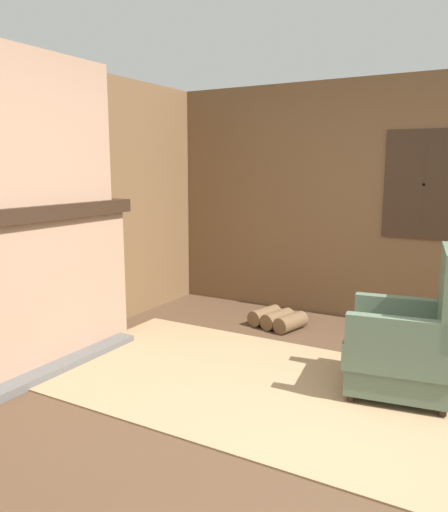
{
  "coord_description": "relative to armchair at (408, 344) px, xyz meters",
  "views": [
    {
      "loc": [
        0.79,
        -2.48,
        1.55
      ],
      "look_at": [
        -0.98,
        0.66,
        0.9
      ],
      "focal_mm": 35.0,
      "sensor_mm": 36.0,
      "label": 1
    }
  ],
  "objects": [
    {
      "name": "wood_panel_wall_left",
      "position": [
        -2.84,
        -0.93,
        0.83
      ],
      "size": [
        0.06,
        5.64,
        2.4
      ],
      "color": "brown",
      "rests_on": "ground"
    },
    {
      "name": "wood_panel_wall_back",
      "position": [
        -0.29,
        1.62,
        0.84
      ],
      "size": [
        5.64,
        0.09,
        2.4
      ],
      "color": "brown",
      "rests_on": "ground"
    },
    {
      "name": "fireplace_hearth",
      "position": [
        -2.63,
        -0.93,
        0.26
      ],
      "size": [
        0.56,
        1.96,
        1.26
      ],
      "color": "#9E7A60",
      "rests_on": "ground"
    },
    {
      "name": "ground_plane",
      "position": [
        -0.3,
        -0.93,
        -0.36
      ],
      "size": [
        14.0,
        14.0,
        0.0
      ],
      "primitive_type": "plane",
      "color": "#4C3523"
    },
    {
      "name": "armchair",
      "position": [
        0.0,
        0.0,
        0.0
      ],
      "size": [
        0.78,
        0.72,
        1.04
      ],
      "rotation": [
        0.0,
        0.0,
        3.29
      ],
      "color": "#516651",
      "rests_on": "ground"
    },
    {
      "name": "firewood_stack",
      "position": [
        -1.36,
        0.93,
        -0.29
      ],
      "size": [
        0.56,
        0.47,
        0.16
      ],
      "rotation": [
        0.0,
        0.0,
        -0.27
      ],
      "color": "brown",
      "rests_on": "ground"
    },
    {
      "name": "storage_case",
      "position": [
        -2.67,
        -0.71,
        0.98
      ],
      "size": [
        0.17,
        0.27,
        0.15
      ],
      "color": "gray",
      "rests_on": "fireplace_hearth"
    },
    {
      "name": "area_rug",
      "position": [
        -0.52,
        -0.35,
        -0.36
      ],
      "size": [
        4.07,
        1.77,
        0.01
      ],
      "color": "#997A56",
      "rests_on": "ground"
    },
    {
      "name": "chimney_breast",
      "position": [
        -2.64,
        -0.93,
        1.46
      ],
      "size": [
        0.31,
        1.64,
        1.11
      ],
      "color": "#9E7A60",
      "rests_on": "fireplace_hearth"
    }
  ]
}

